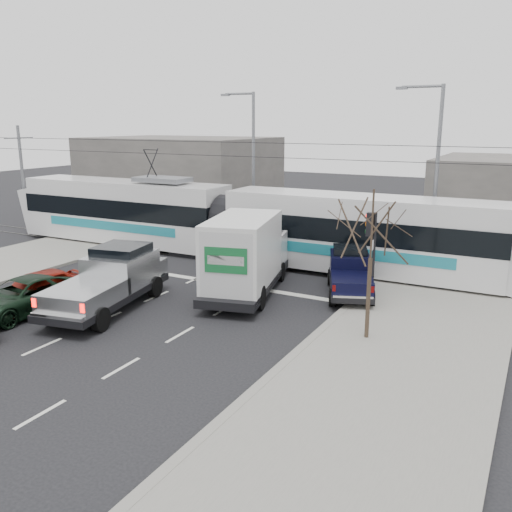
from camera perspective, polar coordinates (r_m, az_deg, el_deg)
The scene contains 15 objects.
ground at distance 20.25m, azimuth -11.93°, elevation -7.25°, with size 120.00×120.00×0.00m, color black.
sidewalk_right at distance 16.36m, azimuth 13.72°, elevation -12.36°, with size 6.00×60.00×0.15m, color gray.
rails at distance 28.22m, azimuth 1.11°, elevation -0.85°, with size 60.00×1.60×0.03m, color #33302D.
building_left at distance 45.08m, azimuth -7.95°, elevation 8.45°, with size 14.00×10.00×6.00m, color slate.
bare_tree at distance 17.83m, azimuth 12.10°, elevation 2.56°, with size 2.40×2.40×5.00m.
traffic_signal at distance 22.10m, azimuth 12.06°, elevation 1.95°, with size 0.44×0.44×3.60m.
street_lamp_near at distance 28.86m, azimuth 18.17°, elevation 9.09°, with size 2.38×0.25×9.00m.
street_lamp_far at distance 34.61m, azimuth -0.55°, elevation 10.46°, with size 2.38×0.25×9.00m.
catenary at distance 27.49m, azimuth 1.15°, elevation 6.98°, with size 60.00×0.20×7.00m.
tram at distance 29.29m, azimuth -2.93°, elevation 3.70°, with size 27.86×3.20×5.68m.
silver_pickup at distance 22.27m, azimuth -14.93°, elevation -2.31°, with size 3.36×6.74×2.34m.
box_truck at distance 22.96m, azimuth -1.05°, elevation 0.04°, with size 3.97×7.24×3.44m.
navy_pickup at distance 23.55m, azimuth 9.85°, elevation -1.69°, with size 3.22×4.86×1.93m.
green_car at distance 22.79m, azimuth -23.30°, elevation -3.90°, with size 2.25×4.89×1.36m, color black.
red_car at distance 23.51m, azimuth -22.03°, elevation -3.17°, with size 1.67×4.15×1.41m, color #9B1A0E.
Camera 1 is at (12.34, -14.34, 7.22)m, focal length 38.00 mm.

